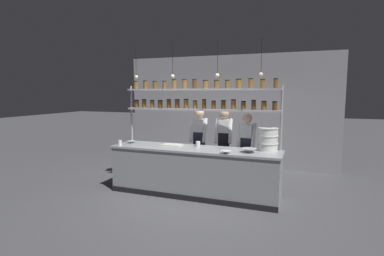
# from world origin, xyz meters

# --- Properties ---
(ground_plane) EXTENTS (40.00, 40.00, 0.00)m
(ground_plane) POSITION_xyz_m (0.00, 0.00, 0.00)
(ground_plane) COLOR #4C4C51
(back_wall) EXTENTS (5.70, 0.12, 2.96)m
(back_wall) POSITION_xyz_m (0.00, 2.62, 1.48)
(back_wall) COLOR #939399
(back_wall) RESTS_ON ground_plane
(prep_counter) EXTENTS (3.30, 0.76, 0.92)m
(prep_counter) POSITION_xyz_m (0.00, -0.00, 0.46)
(prep_counter) COLOR gray
(prep_counter) RESTS_ON ground_plane
(spice_shelf_unit) EXTENTS (3.18, 0.28, 2.24)m
(spice_shelf_unit) POSITION_xyz_m (-0.01, 0.33, 1.81)
(spice_shelf_unit) COLOR #999BA0
(spice_shelf_unit) RESTS_ON ground_plane
(chef_left) EXTENTS (0.36, 0.29, 1.64)m
(chef_left) POSITION_xyz_m (-0.16, 0.76, 0.94)
(chef_left) COLOR black
(chef_left) RESTS_ON ground_plane
(chef_center) EXTENTS (0.38, 0.30, 1.64)m
(chef_center) POSITION_xyz_m (0.38, 0.82, 0.94)
(chef_center) COLOR black
(chef_center) RESTS_ON ground_plane
(chef_right) EXTENTS (0.37, 0.29, 1.57)m
(chef_right) POSITION_xyz_m (0.90, 0.61, 0.89)
(chef_right) COLOR black
(chef_right) RESTS_ON ground_plane
(container_stack) EXTENTS (0.36, 0.36, 0.42)m
(container_stack) POSITION_xyz_m (1.36, 0.24, 1.13)
(container_stack) COLOR white
(container_stack) RESTS_ON prep_counter
(cutting_board) EXTENTS (0.40, 0.26, 0.02)m
(cutting_board) POSITION_xyz_m (-0.50, 0.10, 0.93)
(cutting_board) COLOR silver
(cutting_board) RESTS_ON prep_counter
(prep_bowl_near_left) EXTENTS (0.19, 0.19, 0.05)m
(prep_bowl_near_left) POSITION_xyz_m (0.71, -0.30, 0.95)
(prep_bowl_near_left) COLOR white
(prep_bowl_near_left) RESTS_ON prep_counter
(prep_bowl_center_front) EXTENTS (0.27, 0.27, 0.08)m
(prep_bowl_center_front) POSITION_xyz_m (1.07, -0.06, 0.96)
(prep_bowl_center_front) COLOR #B2B7BC
(prep_bowl_center_front) RESTS_ON prep_counter
(prep_bowl_center_back) EXTENTS (0.17, 0.17, 0.05)m
(prep_bowl_center_back) POSITION_xyz_m (-1.43, 0.07, 0.94)
(prep_bowl_center_back) COLOR silver
(prep_bowl_center_back) RESTS_ON prep_counter
(serving_cup_front) EXTENTS (0.09, 0.09, 0.10)m
(serving_cup_front) POSITION_xyz_m (0.02, 0.18, 0.97)
(serving_cup_front) COLOR silver
(serving_cup_front) RESTS_ON prep_counter
(serving_cup_by_board) EXTENTS (0.08, 0.08, 0.10)m
(serving_cup_by_board) POSITION_xyz_m (-1.50, -0.25, 0.97)
(serving_cup_by_board) COLOR silver
(serving_cup_by_board) RESTS_ON prep_counter
(pendant_light_row) EXTENTS (2.53, 0.07, 0.66)m
(pendant_light_row) POSITION_xyz_m (0.00, 0.00, 2.32)
(pendant_light_row) COLOR black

